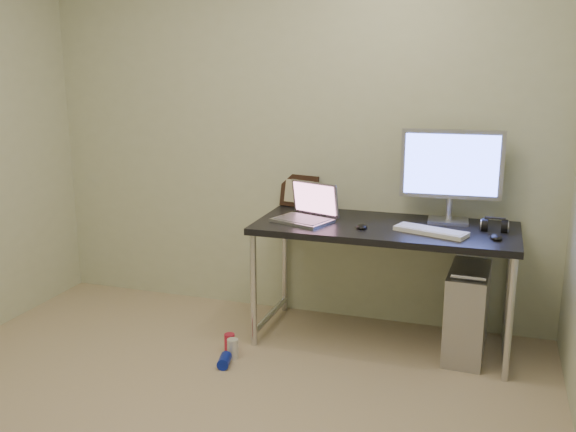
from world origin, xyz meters
The scene contains 16 objects.
wall_back centered at (0.00, 1.75, 1.25)m, with size 3.50×0.02×2.50m, color beige.
desk centered at (0.70, 1.41, 0.67)m, with size 1.55×0.68×0.75m.
tower_computer centered at (1.21, 1.39, 0.27)m, with size 0.24×0.52×0.56m.
cable_a centered at (1.16, 1.70, 0.40)m, with size 0.01×0.01×0.70m, color black.
cable_b centered at (1.25, 1.68, 0.38)m, with size 0.01×0.01×0.72m, color black.
can_red centered at (-0.14, 0.97, 0.06)m, with size 0.06×0.06×0.12m, color #BC1A38.
can_white centered at (-0.09, 0.90, 0.06)m, with size 0.07×0.07×0.12m, color silver.
can_blue centered at (-0.10, 0.79, 0.03)m, with size 0.07×0.07×0.12m, color #0C1DA2.
laptop centered at (0.22, 1.38, 0.80)m, with size 0.41×0.37×0.23m.
monitor centered at (1.05, 1.61, 1.08)m, with size 0.60×0.19×0.56m.
keyboard centered at (0.98, 1.31, 0.76)m, with size 0.41×0.14×0.03m, color white.
mouse_right centered at (1.33, 1.29, 0.77)m, with size 0.06×0.10×0.03m, color black.
mouse_left centered at (0.58, 1.30, 0.77)m, with size 0.06×0.10×0.04m, color black.
headphones centered at (1.32, 1.48, 0.78)m, with size 0.15×0.09×0.10m.
picture_frame centered at (0.06, 1.73, 0.86)m, with size 0.27×0.03×0.22m, color black.
webcam centered at (0.28, 1.65, 0.85)m, with size 0.05×0.04×0.13m.
Camera 1 is at (1.30, -2.31, 1.71)m, focal length 40.00 mm.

